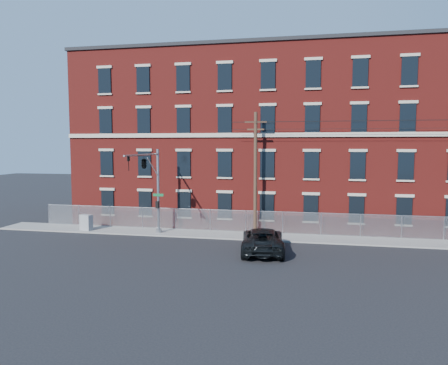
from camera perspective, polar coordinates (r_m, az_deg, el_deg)
name	(u,v)px	position (r m, az deg, el deg)	size (l,w,h in m)	color
ground	(217,251)	(30.04, -0.95, -9.25)	(140.00, 140.00, 0.00)	black
sidewalk	(383,242)	(34.72, 20.86, -7.51)	(65.00, 3.00, 0.12)	gray
mill_building	(370,138)	(42.76, 19.23, 5.76)	(55.30, 14.32, 16.30)	maroon
chain_link_fence	(381,226)	(35.79, 20.57, -5.51)	(59.06, 0.06, 1.85)	#A5A8AD
traffic_signal_mast	(147,172)	(33.02, -10.38, 1.45)	(0.90, 6.75, 7.00)	#9EA0A5
utility_pole_near	(255,171)	(34.36, 4.29, 1.57)	(1.80, 0.28, 10.00)	#422D21
pickup_truck	(263,240)	(29.58, 5.28, -7.80)	(2.83, 6.13, 1.70)	black
utility_cabinet	(86,222)	(38.18, -18.23, -5.19)	(1.08, 0.54, 1.35)	#929598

